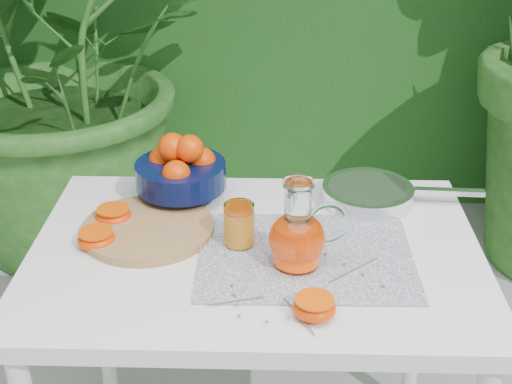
{
  "coord_description": "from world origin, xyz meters",
  "views": [
    {
      "loc": [
        -0.04,
        -1.37,
        1.59
      ],
      "look_at": [
        -0.08,
        -0.01,
        0.88
      ],
      "focal_mm": 50.0,
      "sensor_mm": 36.0,
      "label": 1
    }
  ],
  "objects_px": {
    "cutting_board": "(148,229)",
    "fruit_bowl": "(181,169)",
    "juice_pitcher": "(298,236)",
    "saute_pan": "(369,193)",
    "white_table": "(256,279)"
  },
  "relations": [
    {
      "from": "fruit_bowl",
      "to": "saute_pan",
      "type": "relative_size",
      "value": 0.59
    },
    {
      "from": "white_table",
      "to": "saute_pan",
      "type": "xyz_separation_m",
      "value": [
        0.27,
        0.23,
        0.1
      ]
    },
    {
      "from": "white_table",
      "to": "cutting_board",
      "type": "relative_size",
      "value": 3.29
    },
    {
      "from": "cutting_board",
      "to": "fruit_bowl",
      "type": "distance_m",
      "value": 0.19
    },
    {
      "from": "white_table",
      "to": "juice_pitcher",
      "type": "distance_m",
      "value": 0.19
    },
    {
      "from": "fruit_bowl",
      "to": "juice_pitcher",
      "type": "height_order",
      "value": "juice_pitcher"
    },
    {
      "from": "fruit_bowl",
      "to": "cutting_board",
      "type": "bearing_deg",
      "value": -109.04
    },
    {
      "from": "fruit_bowl",
      "to": "juice_pitcher",
      "type": "bearing_deg",
      "value": -46.63
    },
    {
      "from": "juice_pitcher",
      "to": "saute_pan",
      "type": "height_order",
      "value": "juice_pitcher"
    },
    {
      "from": "fruit_bowl",
      "to": "saute_pan",
      "type": "height_order",
      "value": "fruit_bowl"
    },
    {
      "from": "juice_pitcher",
      "to": "cutting_board",
      "type": "bearing_deg",
      "value": 159.31
    },
    {
      "from": "cutting_board",
      "to": "juice_pitcher",
      "type": "distance_m",
      "value": 0.37
    },
    {
      "from": "cutting_board",
      "to": "saute_pan",
      "type": "xyz_separation_m",
      "value": [
        0.52,
        0.16,
        0.01
      ]
    },
    {
      "from": "cutting_board",
      "to": "fruit_bowl",
      "type": "height_order",
      "value": "fruit_bowl"
    },
    {
      "from": "fruit_bowl",
      "to": "juice_pitcher",
      "type": "distance_m",
      "value": 0.41
    }
  ]
}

